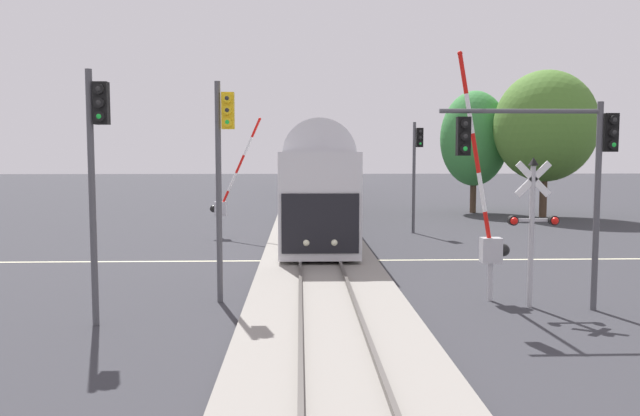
# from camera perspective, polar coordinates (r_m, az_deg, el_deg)

# --- Properties ---
(ground_plane) EXTENTS (220.00, 220.00, 0.00)m
(ground_plane) POSITION_cam_1_polar(r_m,az_deg,el_deg) (24.74, -0.13, -4.77)
(ground_plane) COLOR #333338
(road_centre_stripe) EXTENTS (44.00, 0.20, 0.01)m
(road_centre_stripe) POSITION_cam_1_polar(r_m,az_deg,el_deg) (24.74, -0.13, -4.76)
(road_centre_stripe) COLOR beige
(road_centre_stripe) RESTS_ON ground
(railway_track) EXTENTS (4.40, 80.00, 0.32)m
(railway_track) POSITION_cam_1_polar(r_m,az_deg,el_deg) (24.73, -0.13, -4.55)
(railway_track) COLOR gray
(railway_track) RESTS_ON ground
(commuter_train) EXTENTS (3.04, 62.46, 5.16)m
(commuter_train) POSITION_cam_1_polar(r_m,az_deg,el_deg) (51.58, -1.03, 3.30)
(commuter_train) COLOR silver
(commuter_train) RESTS_ON railway_track
(crossing_gate_near) EXTENTS (1.58, 0.40, 6.97)m
(crossing_gate_near) POSITION_cam_1_polar(r_m,az_deg,el_deg) (18.35, 14.97, -1.55)
(crossing_gate_near) COLOR #B7B7BC
(crossing_gate_near) RESTS_ON ground
(crossing_signal_mast) EXTENTS (1.36, 0.44, 4.06)m
(crossing_signal_mast) POSITION_cam_1_polar(r_m,az_deg,el_deg) (17.89, 18.62, -0.72)
(crossing_signal_mast) COLOR #B2B2B7
(crossing_signal_mast) RESTS_ON ground
(crossing_gate_far) EXTENTS (2.58, 0.40, 5.94)m
(crossing_gate_far) POSITION_cam_1_polar(r_m,az_deg,el_deg) (31.61, -8.63, 0.83)
(crossing_gate_far) COLOR #B7B7BC
(crossing_gate_far) RESTS_ON ground
(traffic_signal_near_left) EXTENTS (0.53, 0.38, 6.14)m
(traffic_signal_near_left) POSITION_cam_1_polar(r_m,az_deg,el_deg) (15.96, -19.55, 4.44)
(traffic_signal_near_left) COLOR #4C4C51
(traffic_signal_near_left) RESTS_ON ground
(traffic_signal_median) EXTENTS (0.53, 0.38, 6.13)m
(traffic_signal_median) POSITION_cam_1_polar(r_m,az_deg,el_deg) (17.66, -8.76, 4.65)
(traffic_signal_median) COLOR #4C4C51
(traffic_signal_median) RESTS_ON ground
(traffic_signal_far_side) EXTENTS (0.53, 0.38, 5.81)m
(traffic_signal_far_side) POSITION_cam_1_polar(r_m,az_deg,el_deg) (33.47, 8.72, 4.38)
(traffic_signal_far_side) COLOR #4C4C51
(traffic_signal_far_side) RESTS_ON ground
(traffic_signal_near_right) EXTENTS (4.66, 0.38, 5.51)m
(traffic_signal_near_right) POSITION_cam_1_polar(r_m,az_deg,el_deg) (17.57, 20.34, 4.60)
(traffic_signal_near_right) COLOR #4C4C51
(traffic_signal_near_right) RESTS_ON ground
(oak_far_right) EXTENTS (4.75, 4.75, 8.59)m
(oak_far_right) POSITION_cam_1_polar(r_m,az_deg,el_deg) (46.05, 13.74, 6.10)
(oak_far_right) COLOR #4C3828
(oak_far_right) RESTS_ON ground
(maple_right_background) EXTENTS (6.63, 6.63, 9.62)m
(maple_right_background) POSITION_cam_1_polar(r_m,az_deg,el_deg) (44.21, 19.66, 6.96)
(maple_right_background) COLOR #4C3828
(maple_right_background) RESTS_ON ground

